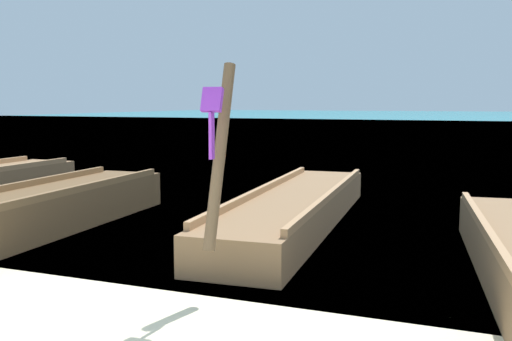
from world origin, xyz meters
TOP-DOWN VIEW (x-y plane):
  - sea_water at (0.00, 62.27)m, footprint 120.00×120.00m
  - longtail_boat_red_ribbon at (-3.33, 3.90)m, footprint 1.40×5.79m
  - longtail_boat_violet_ribbon at (0.11, 5.71)m, footprint 1.56×6.72m
  - mooring_buoy_near at (-4.82, 13.49)m, footprint 0.45×0.45m

SIDE VIEW (x-z plane):
  - sea_water at x=0.00m, z-range 0.00..0.00m
  - mooring_buoy_near at x=-4.82m, z-range 0.00..0.45m
  - longtail_boat_violet_ribbon at x=0.11m, z-range -0.91..1.43m
  - longtail_boat_red_ribbon at x=-3.33m, z-range -0.98..1.61m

